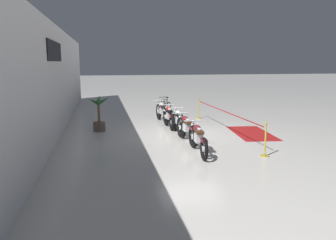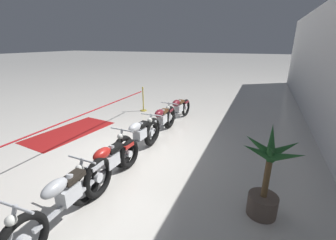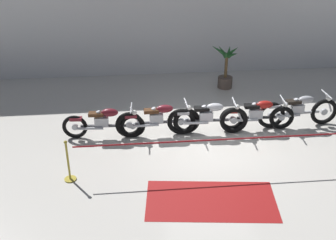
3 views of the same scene
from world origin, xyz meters
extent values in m
plane|color=silver|center=(0.00, 0.00, 0.00)|extent=(120.00, 120.00, 0.00)
torus|color=black|center=(-2.02, 0.45, 0.34)|extent=(0.69, 0.15, 0.68)
torus|color=black|center=(-3.58, 0.56, 0.34)|extent=(0.69, 0.15, 0.68)
cylinder|color=silver|center=(-2.02, 0.45, 0.34)|extent=(0.17, 0.09, 0.16)
cylinder|color=silver|center=(-3.58, 0.56, 0.34)|extent=(0.17, 0.09, 0.16)
cylinder|color=silver|center=(-1.93, 0.45, 0.62)|extent=(0.31, 0.08, 0.59)
cube|color=silver|center=(-2.85, 0.51, 0.50)|extent=(0.37, 0.24, 0.26)
cylinder|color=silver|center=(-2.81, 0.51, 0.70)|extent=(0.19, 0.12, 0.24)
cylinder|color=silver|center=(-2.89, 0.51, 0.70)|extent=(0.19, 0.12, 0.24)
cylinder|color=silver|center=(-3.16, 0.39, 0.36)|extent=(0.70, 0.12, 0.07)
cube|color=#47474C|center=(-2.80, 0.51, 0.36)|extent=(1.25, 0.14, 0.06)
ellipsoid|color=maroon|center=(-2.62, 0.49, 0.76)|extent=(0.47, 0.25, 0.22)
cube|color=#4C2D19|center=(-2.98, 0.52, 0.72)|extent=(0.41, 0.23, 0.09)
cube|color=maroon|center=(-3.53, 0.55, 0.59)|extent=(0.33, 0.18, 0.08)
cylinder|color=silver|center=(-2.04, 0.46, 0.89)|extent=(0.08, 0.62, 0.04)
sphere|color=silver|center=(-1.96, 0.45, 0.75)|extent=(0.14, 0.14, 0.14)
torus|color=black|center=(-0.54, 0.52, 0.38)|extent=(0.76, 0.16, 0.76)
torus|color=black|center=(-2.11, 0.47, 0.38)|extent=(0.76, 0.16, 0.76)
cylinder|color=silver|center=(-0.54, 0.52, 0.38)|extent=(0.18, 0.09, 0.17)
cylinder|color=silver|center=(-2.11, 0.47, 0.38)|extent=(0.18, 0.09, 0.17)
cylinder|color=silver|center=(-0.45, 0.52, 0.66)|extent=(0.30, 0.07, 0.59)
cube|color=silver|center=(-1.38, 0.49, 0.54)|extent=(0.37, 0.23, 0.26)
cylinder|color=silver|center=(-1.34, 0.49, 0.74)|extent=(0.18, 0.12, 0.24)
cylinder|color=silver|center=(-1.42, 0.49, 0.74)|extent=(0.18, 0.12, 0.24)
cylinder|color=silver|center=(-1.67, 0.34, 0.40)|extent=(0.70, 0.09, 0.07)
cube|color=#47474C|center=(-1.33, 0.49, 0.40)|extent=(1.26, 0.10, 0.06)
ellipsoid|color=maroon|center=(-1.15, 0.50, 0.80)|extent=(0.47, 0.23, 0.22)
cube|color=#4C2D19|center=(-1.51, 0.49, 0.76)|extent=(0.41, 0.21, 0.09)
cube|color=maroon|center=(-2.06, 0.47, 0.64)|extent=(0.33, 0.17, 0.08)
cylinder|color=silver|center=(-0.56, 0.52, 0.93)|extent=(0.06, 0.62, 0.04)
sphere|color=silver|center=(-0.48, 0.52, 0.79)|extent=(0.14, 0.14, 0.14)
torus|color=black|center=(0.76, 0.42, 0.39)|extent=(0.78, 0.17, 0.78)
torus|color=black|center=(-0.69, 0.49, 0.39)|extent=(0.78, 0.17, 0.78)
cylinder|color=silver|center=(0.76, 0.42, 0.39)|extent=(0.18, 0.09, 0.18)
cylinder|color=silver|center=(-0.69, 0.49, 0.39)|extent=(0.18, 0.09, 0.18)
cylinder|color=silver|center=(0.85, 0.42, 0.67)|extent=(0.31, 0.07, 0.59)
cube|color=silver|center=(-0.02, 0.46, 0.55)|extent=(0.37, 0.24, 0.26)
cylinder|color=silver|center=(0.02, 0.46, 0.75)|extent=(0.18, 0.12, 0.24)
cylinder|color=silver|center=(-0.06, 0.46, 0.75)|extent=(0.18, 0.12, 0.24)
cylinder|color=silver|center=(-0.32, 0.33, 0.41)|extent=(0.70, 0.10, 0.07)
cube|color=#47474C|center=(0.03, 0.46, 0.41)|extent=(1.16, 0.11, 0.06)
ellipsoid|color=#B7BABF|center=(0.21, 0.45, 0.81)|extent=(0.47, 0.24, 0.22)
cube|color=black|center=(-0.15, 0.46, 0.77)|extent=(0.41, 0.22, 0.09)
cube|color=#B7BABF|center=(-0.64, 0.49, 0.66)|extent=(0.33, 0.17, 0.08)
cylinder|color=silver|center=(0.74, 0.42, 0.94)|extent=(0.06, 0.62, 0.04)
sphere|color=silver|center=(0.82, 0.42, 0.80)|extent=(0.14, 0.14, 0.14)
torus|color=black|center=(2.15, 0.52, 0.35)|extent=(0.71, 0.16, 0.70)
torus|color=black|center=(0.74, 0.58, 0.35)|extent=(0.71, 0.16, 0.70)
cylinder|color=silver|center=(2.15, 0.52, 0.35)|extent=(0.17, 0.09, 0.16)
cylinder|color=silver|center=(0.74, 0.58, 0.35)|extent=(0.17, 0.09, 0.16)
cylinder|color=silver|center=(2.24, 0.51, 0.63)|extent=(0.31, 0.07, 0.59)
cube|color=silver|center=(1.40, 0.55, 0.51)|extent=(0.37, 0.24, 0.26)
cylinder|color=silver|center=(1.44, 0.55, 0.71)|extent=(0.18, 0.12, 0.24)
cylinder|color=silver|center=(1.36, 0.55, 0.71)|extent=(0.18, 0.12, 0.24)
cylinder|color=silver|center=(1.09, 0.43, 0.37)|extent=(0.70, 0.10, 0.07)
cube|color=black|center=(1.45, 0.55, 0.37)|extent=(1.13, 0.11, 0.06)
ellipsoid|color=#B21E19|center=(1.63, 0.54, 0.77)|extent=(0.47, 0.24, 0.22)
cube|color=black|center=(1.27, 0.56, 0.73)|extent=(0.41, 0.22, 0.09)
cube|color=#B21E19|center=(0.79, 0.58, 0.60)|extent=(0.33, 0.17, 0.08)
cylinder|color=silver|center=(2.13, 0.52, 0.90)|extent=(0.06, 0.62, 0.04)
sphere|color=silver|center=(2.21, 0.51, 0.76)|extent=(0.14, 0.14, 0.14)
torus|color=black|center=(1.87, 0.61, 0.40)|extent=(0.80, 0.15, 0.79)
cylinder|color=silver|center=(1.87, 0.61, 0.40)|extent=(0.19, 0.09, 0.19)
cylinder|color=silver|center=(3.54, 0.67, 0.68)|extent=(0.31, 0.07, 0.59)
cube|color=silver|center=(2.61, 0.64, 0.56)|extent=(0.37, 0.23, 0.26)
cylinder|color=silver|center=(2.65, 0.64, 0.76)|extent=(0.18, 0.12, 0.24)
cylinder|color=silver|center=(2.57, 0.63, 0.76)|extent=(0.18, 0.12, 0.24)
cylinder|color=silver|center=(2.32, 0.48, 0.42)|extent=(0.70, 0.10, 0.07)
cube|color=#ADAFB5|center=(2.66, 0.64, 0.42)|extent=(1.26, 0.11, 0.06)
ellipsoid|color=#B7BABF|center=(2.84, 0.64, 0.82)|extent=(0.47, 0.24, 0.22)
cube|color=black|center=(2.48, 0.63, 0.78)|extent=(0.41, 0.22, 0.09)
cube|color=#B7BABF|center=(1.92, 0.61, 0.68)|extent=(0.33, 0.17, 0.08)
cylinder|color=silver|center=(3.43, 0.67, 0.95)|extent=(0.06, 0.62, 0.04)
sphere|color=silver|center=(3.51, 0.67, 0.81)|extent=(0.14, 0.14, 0.14)
cylinder|color=brown|center=(1.21, 3.54, 0.19)|extent=(0.50, 0.50, 0.38)
cylinder|color=brown|center=(1.21, 3.54, 0.76)|extent=(0.10, 0.10, 0.78)
cone|color=#235B28|center=(1.37, 3.50, 1.29)|extent=(0.49, 0.24, 0.45)
cone|color=#235B28|center=(1.33, 3.74, 1.23)|extent=(0.37, 0.55, 0.41)
cone|color=#235B28|center=(1.09, 3.72, 1.24)|extent=(0.38, 0.52, 0.43)
cone|color=#235B28|center=(0.96, 3.54, 1.32)|extent=(0.64, 0.16, 0.50)
cone|color=#235B28|center=(1.13, 3.35, 1.25)|extent=(0.31, 0.51, 0.43)
cone|color=#235B28|center=(1.35, 3.35, 1.24)|extent=(0.41, 0.54, 0.43)
cylinder|color=gold|center=(-3.53, -1.37, 0.01)|extent=(0.28, 0.28, 0.03)
cylinder|color=gold|center=(-3.53, -1.37, 0.50)|extent=(0.05, 0.05, 0.95)
sphere|color=gold|center=(-3.53, -1.37, 1.01)|extent=(0.08, 0.08, 0.08)
cylinder|color=maroon|center=(-0.06, -1.37, 0.88)|extent=(6.67, 0.04, 0.04)
cube|color=maroon|center=(-0.41, -2.45, 0.00)|extent=(2.95, 1.70, 0.01)
camera|label=1|loc=(-12.30, 3.38, 2.80)|focal=35.00mm
camera|label=2|loc=(4.77, 3.26, 2.85)|focal=24.00mm
camera|label=3|loc=(-2.04, -9.55, 5.86)|focal=45.00mm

